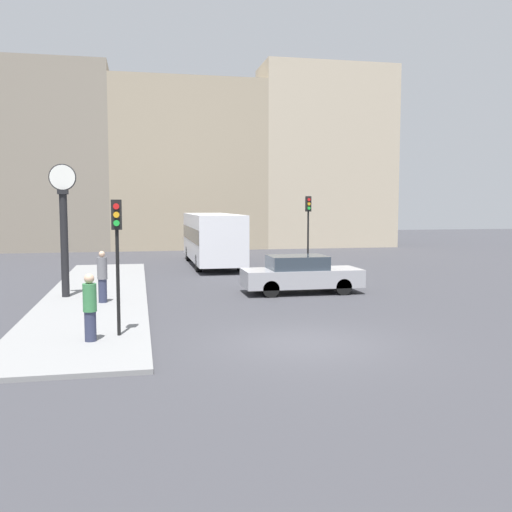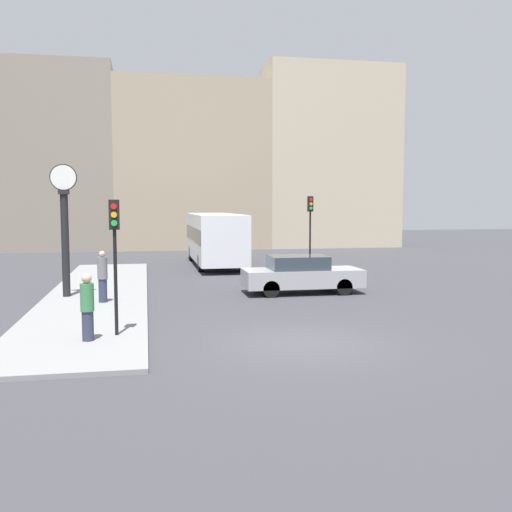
# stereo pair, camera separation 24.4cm
# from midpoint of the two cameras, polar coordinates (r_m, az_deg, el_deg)

# --- Properties ---
(ground_plane) EXTENTS (120.00, 120.00, 0.00)m
(ground_plane) POSITION_cam_midpoint_polar(r_m,az_deg,el_deg) (14.55, 4.26, -8.63)
(ground_plane) COLOR #38383D
(sidewalk_corner) EXTENTS (3.68, 21.36, 0.11)m
(sidewalk_corner) POSITION_cam_midpoint_polar(r_m,az_deg,el_deg) (22.60, -15.89, -3.73)
(sidewalk_corner) COLOR gray
(sidewalk_corner) RESTS_ON ground_plane
(building_row) EXTENTS (33.55, 5.00, 14.72)m
(building_row) POSITION_cam_midpoint_polar(r_m,az_deg,el_deg) (46.14, -6.62, 9.47)
(building_row) COLOR gray
(building_row) RESTS_ON ground_plane
(sedan_car) EXTENTS (4.62, 1.84, 1.48)m
(sedan_car) POSITION_cam_midpoint_polar(r_m,az_deg,el_deg) (22.43, 4.16, -1.83)
(sedan_car) COLOR #9E9EA3
(sedan_car) RESTS_ON ground_plane
(bus_distant) EXTENTS (2.49, 9.74, 2.94)m
(bus_distant) POSITION_cam_midpoint_polar(r_m,az_deg,el_deg) (32.63, -4.63, 1.98)
(bus_distant) COLOR silver
(bus_distant) RESTS_ON ground_plane
(traffic_light_near) EXTENTS (0.26, 0.24, 3.48)m
(traffic_light_near) POSITION_cam_midpoint_polar(r_m,az_deg,el_deg) (14.90, -14.19, 1.73)
(traffic_light_near) COLOR black
(traffic_light_near) RESTS_ON sidewalk_corner
(traffic_light_far) EXTENTS (0.26, 0.24, 3.89)m
(traffic_light_far) POSITION_cam_midpoint_polar(r_m,az_deg,el_deg) (28.48, 5.00, 3.75)
(traffic_light_far) COLOR black
(traffic_light_far) RESTS_ON ground_plane
(street_clock) EXTENTS (0.96, 0.36, 4.81)m
(street_clock) POSITION_cam_midpoint_polar(r_m,az_deg,el_deg) (21.80, -18.96, 2.60)
(street_clock) COLOR black
(street_clock) RESTS_ON sidewalk_corner
(pedestrian_grey_jacket) EXTENTS (0.34, 0.34, 1.78)m
(pedestrian_grey_jacket) POSITION_cam_midpoint_polar(r_m,az_deg,el_deg) (20.26, -15.45, -2.01)
(pedestrian_grey_jacket) COLOR #2D334C
(pedestrian_grey_jacket) RESTS_ON sidewalk_corner
(pedestrian_green_hoodie) EXTENTS (0.33, 0.33, 1.67)m
(pedestrian_green_hoodie) POSITION_cam_midpoint_polar(r_m,az_deg,el_deg) (14.63, -16.74, -4.92)
(pedestrian_green_hoodie) COLOR #2D334C
(pedestrian_green_hoodie) RESTS_ON sidewalk_corner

